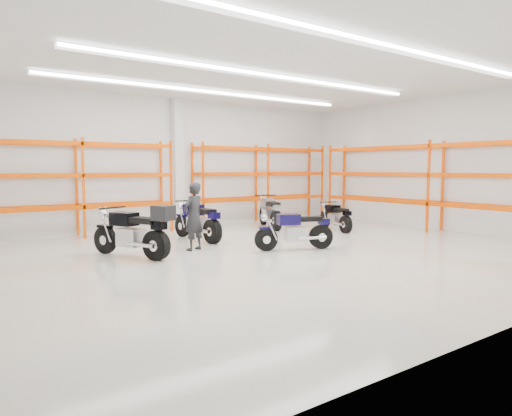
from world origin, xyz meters
TOP-DOWN VIEW (x-y plane):
  - ground at (0.00, 0.00)m, footprint 14.00×14.00m
  - room_shell at (0.00, 0.03)m, footprint 14.02×12.02m
  - motorcycle_main at (0.57, 0.02)m, footprint 2.00×0.98m
  - motorcycle_back_a at (-3.20, 1.38)m, footprint 1.28×2.34m
  - motorcycle_back_b at (-0.81, 2.81)m, footprint 0.77×2.33m
  - motorcycle_back_c at (2.54, 3.80)m, footprint 1.09×2.21m
  - motorcycle_back_d at (3.93, 1.98)m, footprint 0.79×1.89m
  - standing_man at (-1.65, 1.48)m, footprint 0.74×0.62m
  - structural_column at (0.00, 5.82)m, footprint 0.32×0.32m
  - pallet_racking_back_left at (-3.40, 5.48)m, footprint 5.67×0.87m
  - pallet_racking_back_right at (3.40, 5.48)m, footprint 5.67×0.87m
  - pallet_racking_side at (6.48, 0.00)m, footprint 0.87×9.07m

SIDE VIEW (x-z plane):
  - ground at x=0.00m, z-range 0.00..0.00m
  - motorcycle_back_d at x=3.93m, z-range -0.03..0.91m
  - motorcycle_main at x=0.57m, z-range -0.03..0.99m
  - motorcycle_back_c at x=2.54m, z-range -0.04..1.10m
  - motorcycle_back_b at x=-0.81m, z-range -0.04..1.11m
  - motorcycle_back_a at x=-3.20m, z-range -0.03..1.24m
  - standing_man at x=-1.65m, z-range 0.00..1.74m
  - pallet_racking_back_left at x=-3.40m, z-range 0.29..3.29m
  - pallet_racking_back_right at x=3.40m, z-range 0.29..3.29m
  - pallet_racking_side at x=6.48m, z-range 0.31..3.31m
  - structural_column at x=0.00m, z-range 0.00..4.50m
  - room_shell at x=0.00m, z-range 1.03..5.54m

